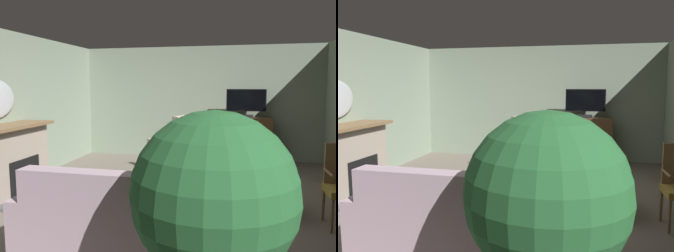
{
  "view_description": "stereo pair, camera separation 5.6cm",
  "coord_description": "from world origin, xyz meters",
  "views": [
    {
      "loc": [
        1.04,
        -4.71,
        1.71
      ],
      "look_at": [
        -0.09,
        0.27,
        1.09
      ],
      "focal_mm": 35.87,
      "sensor_mm": 36.0,
      "label": 1
    },
    {
      "loc": [
        1.1,
        -4.7,
        1.71
      ],
      "look_at": [
        -0.09,
        0.27,
        1.09
      ],
      "focal_mm": 35.87,
      "sensor_mm": 36.0,
      "label": 2
    }
  ],
  "objects": [
    {
      "name": "armchair_angled_to_table",
      "position": [
        1.09,
        0.02,
        0.33
      ],
      "size": [
        0.94,
        0.85,
        1.02
      ],
      "color": "tan",
      "rests_on": "ground_plane"
    },
    {
      "name": "cat",
      "position": [
        -1.3,
        -0.68,
        0.09
      ],
      "size": [
        0.65,
        0.19,
        0.19
      ],
      "color": "gray",
      "rests_on": "ground_plane"
    },
    {
      "name": "tv_cabinet",
      "position": [
        1.08,
        2.84,
        0.48
      ],
      "size": [
        1.13,
        0.55,
        1.01
      ],
      "color": "#352315",
      "rests_on": "ground_plane"
    },
    {
      "name": "sofa_floral",
      "position": [
        -0.36,
        -1.82,
        0.33
      ],
      "size": [
        1.42,
        0.87,
        0.97
      ],
      "color": "#AD93A3",
      "rests_on": "ground_plane"
    },
    {
      "name": "potted_plant_on_hearth_side",
      "position": [
        0.84,
        -2.35,
        0.92
      ],
      "size": [
        1.22,
        1.22,
        1.54
      ],
      "color": "#3D4C5B",
      "rests_on": "ground_plane"
    },
    {
      "name": "wall_back",
      "position": [
        0.0,
        3.19,
        1.31
      ],
      "size": [
        6.13,
        0.1,
        2.61
      ],
      "primitive_type": "cube",
      "color": "gray",
      "rests_on": "ground_plane"
    },
    {
      "name": "ground_plane",
      "position": [
        0.0,
        0.0,
        -0.02
      ],
      "size": [
        6.13,
        6.87,
        0.04
      ],
      "primitive_type": "cube",
      "color": "#665B51"
    },
    {
      "name": "fireplace",
      "position": [
        -2.48,
        -0.21,
        0.53
      ],
      "size": [
        0.94,
        1.47,
        1.11
      ],
      "color": "#4C4C51",
      "rests_on": "ground_plane"
    },
    {
      "name": "coffee_table",
      "position": [
        -0.23,
        -0.42,
        0.38
      ],
      "size": [
        0.88,
        0.58,
        0.43
      ],
      "color": "#4C331E",
      "rests_on": "ground_plane"
    },
    {
      "name": "armchair_in_far_corner",
      "position": [
        -0.21,
        1.8,
        0.35
      ],
      "size": [
        1.24,
        1.24,
        1.16
      ],
      "color": "#BC9E8E",
      "rests_on": "ground_plane"
    },
    {
      "name": "potted_plant_tall_palm_by_window",
      "position": [
        1.16,
        -1.49,
        0.52
      ],
      "size": [
        0.56,
        0.56,
        0.89
      ],
      "color": "slate",
      "rests_on": "ground_plane"
    },
    {
      "name": "folded_newspaper",
      "position": [
        -0.18,
        -0.38,
        0.43
      ],
      "size": [
        0.36,
        0.31,
        0.01
      ],
      "primitive_type": "cube",
      "rotation": [
        0.0,
        0.0,
        -0.37
      ],
      "color": "silver",
      "rests_on": "coffee_table"
    },
    {
      "name": "wall_left",
      "position": [
        -2.81,
        0.0,
        1.31
      ],
      "size": [
        0.1,
        6.87,
        2.61
      ],
      "primitive_type": "cube",
      "color": "gray",
      "rests_on": "ground_plane"
    },
    {
      "name": "rug_central",
      "position": [
        -0.2,
        0.01,
        0.01
      ],
      "size": [
        2.17,
        1.66,
        0.01
      ],
      "primitive_type": "cube",
      "color": "slate",
      "rests_on": "ground_plane"
    },
    {
      "name": "tv_remote",
      "position": [
        -0.08,
        -0.42,
        0.44
      ],
      "size": [
        0.16,
        0.15,
        0.02
      ],
      "primitive_type": "cube",
      "rotation": [
        0.0,
        0.0,
        0.71
      ],
      "color": "black",
      "rests_on": "coffee_table"
    },
    {
      "name": "television",
      "position": [
        1.08,
        2.78,
        1.35
      ],
      "size": [
        0.85,
        0.2,
        0.62
      ],
      "color": "black",
      "rests_on": "tv_cabinet"
    }
  ]
}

